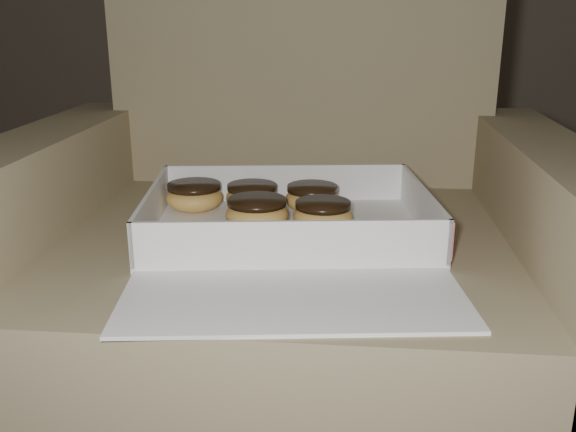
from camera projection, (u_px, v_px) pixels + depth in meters
The scene contains 12 objects.
armchair at pixel (288, 289), 1.11m from camera, with size 0.92×0.78×0.97m.
bakery_box at pixel (291, 234), 0.96m from camera, with size 0.48×0.55×0.07m.
donut_a at pixel (257, 213), 0.99m from camera, with size 0.10×0.10×0.05m.
donut_b at pixel (195, 196), 1.08m from camera, with size 0.10×0.10×0.05m.
donut_c at pixel (252, 196), 1.09m from camera, with size 0.09×0.09×0.04m.
donut_d at pixel (312, 197), 1.08m from camera, with size 0.09×0.09×0.05m.
donut_e at pixel (323, 215), 0.99m from camera, with size 0.09×0.09×0.05m.
crumb_a at pixel (254, 232), 0.98m from camera, with size 0.01×0.01×0.00m, color black.
crumb_b at pixel (236, 232), 0.98m from camera, with size 0.01×0.01×0.00m, color black.
crumb_c at pixel (324, 239), 0.95m from camera, with size 0.01×0.01×0.00m, color black.
crumb_d at pixel (193, 259), 0.87m from camera, with size 0.01×0.01×0.00m, color black.
crumb_e at pixel (262, 234), 0.97m from camera, with size 0.01×0.01×0.00m, color black.
Camera 1 is at (0.48, -0.32, 0.77)m, focal length 40.00 mm.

